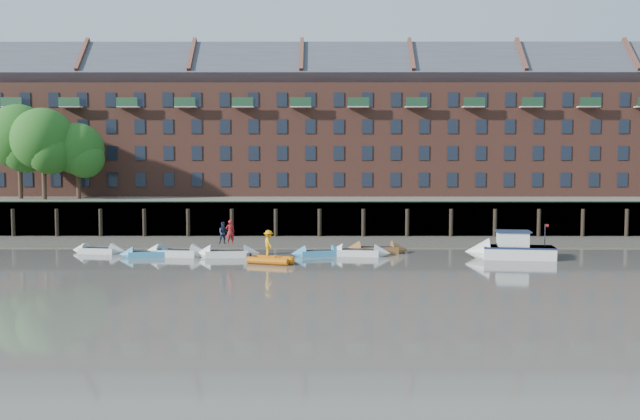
{
  "coord_description": "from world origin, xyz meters",
  "views": [
    {
      "loc": [
        2.2,
        -39.67,
        6.9
      ],
      "look_at": [
        2.07,
        12.0,
        3.2
      ],
      "focal_mm": 38.0,
      "sensor_mm": 36.0,
      "label": 1
    }
  ],
  "objects_px": {
    "rowboat_1": "(148,254)",
    "person_rower_b": "(224,233)",
    "rowboat_2": "(176,253)",
    "rib_tender": "(272,260)",
    "rowboat_6": "(376,250)",
    "person_rower_a": "(230,232)",
    "rowboat_5": "(359,252)",
    "rowboat_3": "(227,254)",
    "rowboat_0": "(99,250)",
    "motor_launch": "(503,249)",
    "rowboat_4": "(319,253)",
    "person_rib_crew": "(269,243)"
  },
  "relations": [
    {
      "from": "rowboat_6",
      "to": "person_rower_a",
      "type": "relative_size",
      "value": 2.91
    },
    {
      "from": "rowboat_2",
      "to": "motor_launch",
      "type": "distance_m",
      "value": 23.65
    },
    {
      "from": "rowboat_5",
      "to": "person_rower_a",
      "type": "bearing_deg",
      "value": -167.87
    },
    {
      "from": "rowboat_2",
      "to": "rowboat_4",
      "type": "xyz_separation_m",
      "value": [
        10.43,
        0.24,
        -0.04
      ]
    },
    {
      "from": "motor_launch",
      "to": "person_rower_b",
      "type": "relative_size",
      "value": 4.03
    },
    {
      "from": "rowboat_4",
      "to": "person_rower_a",
      "type": "bearing_deg",
      "value": 172.55
    },
    {
      "from": "rowboat_1",
      "to": "rowboat_6",
      "type": "distance_m",
      "value": 16.81
    },
    {
      "from": "rowboat_0",
      "to": "rowboat_6",
      "type": "height_order",
      "value": "rowboat_6"
    },
    {
      "from": "rowboat_3",
      "to": "motor_launch",
      "type": "xyz_separation_m",
      "value": [
        19.82,
        -0.77,
        0.41
      ]
    },
    {
      "from": "rowboat_4",
      "to": "motor_launch",
      "type": "relative_size",
      "value": 0.67
    },
    {
      "from": "rowboat_2",
      "to": "rowboat_5",
      "type": "xyz_separation_m",
      "value": [
        13.36,
        0.31,
        -0.01
      ]
    },
    {
      "from": "rowboat_3",
      "to": "rowboat_5",
      "type": "xyz_separation_m",
      "value": [
        9.56,
        0.62,
        -0.0
      ]
    },
    {
      "from": "rowboat_6",
      "to": "rowboat_5",
      "type": "bearing_deg",
      "value": -143.87
    },
    {
      "from": "rowboat_6",
      "to": "rowboat_2",
      "type": "bearing_deg",
      "value": 179.67
    },
    {
      "from": "rowboat_2",
      "to": "rib_tender",
      "type": "distance_m",
      "value": 8.11
    },
    {
      "from": "rowboat_0",
      "to": "motor_launch",
      "type": "xyz_separation_m",
      "value": [
        29.8,
        -2.69,
        0.44
      ]
    },
    {
      "from": "rowboat_4",
      "to": "motor_launch",
      "type": "distance_m",
      "value": 13.26
    },
    {
      "from": "rowboat_4",
      "to": "rowboat_1",
      "type": "bearing_deg",
      "value": 170.47
    },
    {
      "from": "rowboat_0",
      "to": "rowboat_6",
      "type": "relative_size",
      "value": 0.85
    },
    {
      "from": "rowboat_0",
      "to": "person_rib_crew",
      "type": "xyz_separation_m",
      "value": [
        13.24,
        -5.17,
        1.18
      ]
    },
    {
      "from": "rowboat_5",
      "to": "rowboat_6",
      "type": "distance_m",
      "value": 1.85
    },
    {
      "from": "rowboat_2",
      "to": "person_rib_crew",
      "type": "relative_size",
      "value": 2.91
    },
    {
      "from": "rowboat_4",
      "to": "person_rower_b",
      "type": "xyz_separation_m",
      "value": [
        -6.91,
        -0.35,
        1.52
      ]
    },
    {
      "from": "rowboat_5",
      "to": "motor_launch",
      "type": "xyz_separation_m",
      "value": [
        10.26,
        -1.38,
        0.41
      ]
    },
    {
      "from": "motor_launch",
      "to": "rowboat_2",
      "type": "bearing_deg",
      "value": 5.22
    },
    {
      "from": "rowboat_1",
      "to": "rowboat_2",
      "type": "bearing_deg",
      "value": -1.69
    },
    {
      "from": "rowboat_1",
      "to": "rowboat_5",
      "type": "distance_m",
      "value": 15.36
    },
    {
      "from": "person_rower_a",
      "to": "motor_launch",
      "type": "bearing_deg",
      "value": 161.88
    },
    {
      "from": "rowboat_5",
      "to": "person_rib_crew",
      "type": "bearing_deg",
      "value": -139.81
    },
    {
      "from": "rowboat_2",
      "to": "person_rib_crew",
      "type": "height_order",
      "value": "person_rib_crew"
    },
    {
      "from": "rowboat_1",
      "to": "person_rower_b",
      "type": "distance_m",
      "value": 5.72
    },
    {
      "from": "rowboat_4",
      "to": "motor_launch",
      "type": "bearing_deg",
      "value": -17.43
    },
    {
      "from": "rowboat_0",
      "to": "person_rib_crew",
      "type": "bearing_deg",
      "value": -12.51
    },
    {
      "from": "person_rower_a",
      "to": "rowboat_5",
      "type": "bearing_deg",
      "value": 167.71
    },
    {
      "from": "rowboat_1",
      "to": "rowboat_2",
      "type": "distance_m",
      "value": 2.01
    },
    {
      "from": "rowboat_6",
      "to": "rowboat_3",
      "type": "bearing_deg",
      "value": -176.7
    },
    {
      "from": "rowboat_0",
      "to": "rowboat_4",
      "type": "xyz_separation_m",
      "value": [
        16.61,
        -1.39,
        -0.0
      ]
    },
    {
      "from": "rowboat_2",
      "to": "motor_launch",
      "type": "height_order",
      "value": "motor_launch"
    },
    {
      "from": "rowboat_4",
      "to": "rowboat_6",
      "type": "relative_size",
      "value": 0.83
    },
    {
      "from": "rowboat_0",
      "to": "person_rib_crew",
      "type": "relative_size",
      "value": 2.47
    },
    {
      "from": "rowboat_6",
      "to": "person_rower_b",
      "type": "relative_size",
      "value": 3.22
    },
    {
      "from": "rowboat_5",
      "to": "rib_tender",
      "type": "xyz_separation_m",
      "value": [
        -6.04,
        -3.83,
        0.0
      ]
    },
    {
      "from": "rowboat_2",
      "to": "rib_tender",
      "type": "height_order",
      "value": "rowboat_2"
    },
    {
      "from": "rowboat_5",
      "to": "person_rib_crew",
      "type": "xyz_separation_m",
      "value": [
        -6.3,
        -3.86,
        1.16
      ]
    },
    {
      "from": "rowboat_1",
      "to": "person_rib_crew",
      "type": "bearing_deg",
      "value": -28.9
    },
    {
      "from": "rib_tender",
      "to": "person_rower_a",
      "type": "xyz_separation_m",
      "value": [
        -3.3,
        3.26,
        1.57
      ]
    },
    {
      "from": "rowboat_1",
      "to": "motor_launch",
      "type": "height_order",
      "value": "motor_launch"
    },
    {
      "from": "rowboat_3",
      "to": "rib_tender",
      "type": "bearing_deg",
      "value": -46.83
    },
    {
      "from": "rib_tender",
      "to": "person_rower_a",
      "type": "bearing_deg",
      "value": 154.73
    },
    {
      "from": "rowboat_1",
      "to": "rowboat_4",
      "type": "xyz_separation_m",
      "value": [
        12.43,
        0.49,
        0.0
      ]
    }
  ]
}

